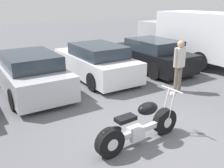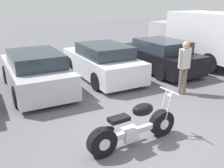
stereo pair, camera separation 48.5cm
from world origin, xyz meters
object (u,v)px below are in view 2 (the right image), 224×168
object	(u,v)px
motorcycle	(133,128)
parked_car_silver	(35,72)
parked_car_black	(158,56)
person_standing	(184,63)
parked_car_white	(102,62)
delivery_truck	(206,36)

from	to	relation	value
motorcycle	parked_car_silver	world-z (taller)	parked_car_silver
parked_car_black	person_standing	size ratio (longest dim) A/B	2.41
motorcycle	person_standing	world-z (taller)	person_standing
parked_car_white	person_standing	size ratio (longest dim) A/B	2.41
parked_car_silver	parked_car_black	distance (m)	5.36
parked_car_black	delivery_truck	bearing A→B (deg)	-2.78
delivery_truck	parked_car_white	bearing A→B (deg)	176.53
parked_car_silver	motorcycle	bearing A→B (deg)	-76.98
parked_car_silver	parked_car_white	world-z (taller)	same
motorcycle	parked_car_silver	xyz separation A→B (m)	(-1.07, 4.63, 0.24)
motorcycle	parked_car_black	size ratio (longest dim) A/B	0.52
parked_car_white	person_standing	distance (m)	3.35
delivery_truck	person_standing	bearing A→B (deg)	-145.79
parked_car_silver	delivery_truck	world-z (taller)	delivery_truck
parked_car_black	delivery_truck	size ratio (longest dim) A/B	0.71
parked_car_silver	person_standing	world-z (taller)	person_standing
motorcycle	parked_car_black	bearing A→B (deg)	47.12
motorcycle	parked_car_white	xyz separation A→B (m)	(1.61, 4.81, 0.24)
parked_car_silver	person_standing	distance (m)	5.09
parked_car_silver	parked_car_black	size ratio (longest dim) A/B	1.00
motorcycle	person_standing	xyz separation A→B (m)	(3.20, 1.89, 0.65)
motorcycle	person_standing	size ratio (longest dim) A/B	1.25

